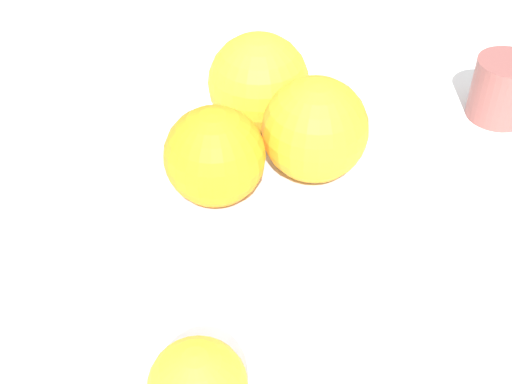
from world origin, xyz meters
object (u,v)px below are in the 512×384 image
at_px(orange_in_bowl_2, 215,156).
at_px(fruit_bowl, 256,198).
at_px(ceramic_cup, 503,89).
at_px(orange_in_bowl_0, 259,83).
at_px(orange_in_bowl_1, 315,129).

bearing_deg(orange_in_bowl_2, fruit_bowl, -165.00).
relative_size(fruit_bowl, ceramic_cup, 2.99).
distance_m(orange_in_bowl_0, orange_in_bowl_1, 0.08).
bearing_deg(ceramic_cup, orange_in_bowl_1, 9.01).
bearing_deg(fruit_bowl, ceramic_cup, -176.68).
xyz_separation_m(orange_in_bowl_0, ceramic_cup, (-0.26, 0.04, -0.07)).
relative_size(orange_in_bowl_0, ceramic_cup, 1.34).
height_order(orange_in_bowl_1, ceramic_cup, orange_in_bowl_1).
bearing_deg(orange_in_bowl_1, fruit_bowl, -31.56).
distance_m(orange_in_bowl_2, ceramic_cup, 0.34).
height_order(orange_in_bowl_0, orange_in_bowl_1, orange_in_bowl_0).
bearing_deg(orange_in_bowl_1, orange_in_bowl_0, -85.83).
height_order(orange_in_bowl_0, ceramic_cup, orange_in_bowl_0).
bearing_deg(fruit_bowl, orange_in_bowl_1, 148.44).
bearing_deg(ceramic_cup, orange_in_bowl_2, 4.79).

